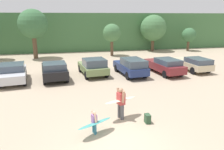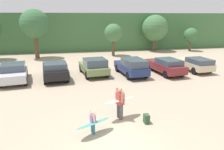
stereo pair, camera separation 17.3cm
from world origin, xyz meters
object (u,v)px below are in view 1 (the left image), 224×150
Objects in this scene: surfboard_teal at (95,123)px; parked_car_maroon at (165,65)px; parked_car_champagne at (193,63)px; surfboard_cream at (121,100)px; person_adult at (121,101)px; backpack_dropped at (147,119)px; parked_car_black at (54,70)px; person_child at (94,121)px; parked_car_navy at (131,66)px; parked_car_olive_green at (93,66)px; parked_car_silver at (13,73)px.

parked_car_maroon is at bearing -159.20° from surfboard_teal.
parked_car_champagne is 12.47m from surfboard_cream.
parked_car_champagne is at bearing -153.66° from person_adult.
parked_car_champagne is 12.25m from backpack_dropped.
parked_car_black is 9.59m from surfboard_teal.
person_child reaches higher than surfboard_teal.
person_adult is 0.92× the size of surfboard_teal.
backpack_dropped is at bearing 134.16° from parked_car_champagne.
parked_car_black is 0.95× the size of parked_car_champagne.
surfboard_cream reaches higher than backpack_dropped.
parked_car_black is at bearing -82.18° from person_adult.
surfboard_teal is (-10.79, -9.65, -0.19)m from parked_car_champagne.
parked_car_black reaches higher than person_child.
person_adult is at bearing 153.59° from parked_car_navy.
surfboard_cream is 1.60m from backpack_dropped.
parked_car_olive_green reaches higher than parked_car_champagne.
parked_car_maroon is 10.05m from person_adult.
parked_car_olive_green is at bearing -126.57° from surfboard_teal.
parked_car_navy is 10.25m from surfboard_teal.
surfboard_cream is at bearing 144.36° from backpack_dropped.
parked_car_navy is 8.91m from backpack_dropped.
surfboard_cream is at bearing 153.48° from parked_car_navy.
parked_car_maroon is (3.18, -0.01, -0.06)m from parked_car_navy.
person_adult is 0.09m from surfboard_cream.
person_child is (-7.70, -9.11, -0.16)m from parked_car_maroon.
parked_car_black is 9.71m from parked_car_maroon.
person_child is at bearing 22.11° from person_adult.
parked_car_navy reaches higher than parked_car_olive_green.
person_adult is 1.95m from person_child.
surfboard_cream reaches higher than surfboard_teal.
backpack_dropped is at bearing -158.10° from parked_car_black.
parked_car_silver is at bearing 83.55° from parked_car_navy.
parked_car_olive_green is 2.52× the size of person_adult.
surfboard_cream is at bearing -162.22° from parked_car_black.
parked_car_maroon is 2.86× the size of person_adult.
parked_car_navy is at bearing -110.59° from parked_car_olive_green.
person_adult is (6.72, -8.07, 0.16)m from parked_car_silver.
parked_car_olive_green reaches higher than surfboard_teal.
parked_car_olive_green is at bearing 70.80° from parked_car_navy.
parked_car_black is at bearing -93.49° from person_child.
backpack_dropped is at bearing 122.06° from surfboard_cream.
parked_car_olive_green is 0.91× the size of parked_car_champagne.
parked_car_maroon is 2.63× the size of surfboard_teal.
parked_car_black is 1.05× the size of parked_car_olive_green.
parked_car_silver is 0.95× the size of parked_car_maroon.
person_adult is 2.00m from surfboard_teal.
surfboard_teal is at bearing -158.63° from parked_car_silver.
surfboard_teal is (2.03, -9.37, -0.26)m from parked_car_black.
surfboard_cream is (1.52, 1.24, 0.38)m from person_child.
person_adult reaches higher than person_child.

